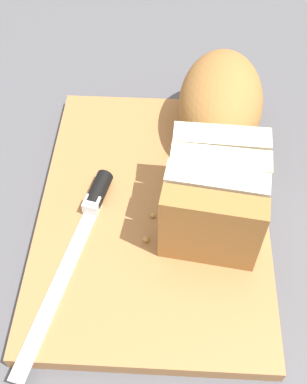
{
  "coord_description": "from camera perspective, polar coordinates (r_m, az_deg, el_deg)",
  "views": [
    {
      "loc": [
        0.36,
        0.02,
        0.52
      ],
      "look_at": [
        0.0,
        0.0,
        0.05
      ],
      "focal_mm": 43.64,
      "sensor_mm": 36.0,
      "label": 1
    }
  ],
  "objects": [
    {
      "name": "crumb_near_loaf",
      "position": [
        0.6,
        0.12,
        -2.86
      ],
      "size": [
        0.01,
        0.01,
        0.01
      ],
      "primitive_type": "sphere",
      "color": "tan",
      "rests_on": "cutting_board"
    },
    {
      "name": "bread_knife",
      "position": [
        0.6,
        -8.01,
        -2.87
      ],
      "size": [
        0.28,
        0.08,
        0.02
      ],
      "rotation": [
        0.0,
        0.0,
        -0.23
      ],
      "color": "silver",
      "rests_on": "cutting_board"
    },
    {
      "name": "bread_loaf",
      "position": [
        0.63,
        7.95,
        7.18
      ],
      "size": [
        0.34,
        0.15,
        0.11
      ],
      "rotation": [
        0.0,
        0.0,
        -0.09
      ],
      "color": "#996633",
      "rests_on": "cutting_board"
    },
    {
      "name": "ground_plane",
      "position": [
        0.63,
        0.0,
        -2.85
      ],
      "size": [
        3.0,
        3.0,
        0.0
      ],
      "primitive_type": "plane",
      "color": "#4C4C51"
    },
    {
      "name": "cutting_board",
      "position": [
        0.62,
        0.0,
        -2.28
      ],
      "size": [
        0.42,
        0.3,
        0.02
      ],
      "primitive_type": "cube",
      "rotation": [
        0.0,
        0.0,
        0.0
      ],
      "color": "#9E6B3D",
      "rests_on": "ground_plane"
    },
    {
      "name": "crumb_near_knife",
      "position": [
        0.58,
        -0.92,
        -5.78
      ],
      "size": [
        0.01,
        0.01,
        0.01
      ],
      "primitive_type": "sphere",
      "color": "tan",
      "rests_on": "cutting_board"
    }
  ]
}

